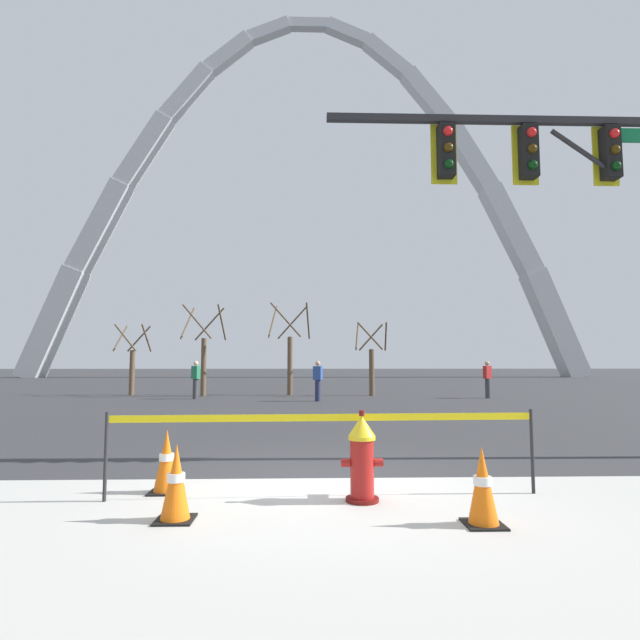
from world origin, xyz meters
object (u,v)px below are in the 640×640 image
Objects in this scene: monument_arch at (308,209)px; traffic_signal_gantry at (592,198)px; pedestrian_standing_center at (488,379)px; traffic_cone_by_hydrant at (176,483)px; traffic_cone_mid_sidewalk at (483,487)px; traffic_cone_curb_edge at (166,462)px; pedestrian_walking_right at (318,380)px; pedestrian_walking_left at (196,379)px; fire_hydrant at (362,458)px.

traffic_signal_gantry is at bearing -84.09° from monument_arch.
pedestrian_standing_center is at bearing 77.15° from traffic_signal_gantry.
monument_arch is at bearing 88.24° from traffic_cone_by_hydrant.
traffic_cone_mid_sidewalk is 5.99m from traffic_signal_gantry.
pedestrian_walking_right is at bearing 81.31° from traffic_cone_curb_edge.
monument_arch is 37.35× the size of pedestrian_walking_left.
traffic_cone_curb_edge is 0.46× the size of pedestrian_standing_center.
pedestrian_walking_right is (5.12, -1.41, 0.00)m from pedestrian_walking_left.
monument_arch is at bearing 95.91° from traffic_signal_gantry.
pedestrian_walking_right is at bearing -15.40° from pedestrian_walking_left.
pedestrian_walking_right is at bearing -168.55° from pedestrian_standing_center.
fire_hydrant is 1.36× the size of traffic_cone_mid_sidewalk.
traffic_cone_curb_edge is (-3.28, 1.27, 0.00)m from traffic_cone_mid_sidewalk.
fire_hydrant is 1.97m from traffic_cone_by_hydrant.
monument_arch reaches higher than pedestrian_walking_left.
traffic_cone_by_hydrant is at bearing -153.21° from traffic_signal_gantry.
pedestrian_walking_left is (-3.38, 16.31, 0.46)m from traffic_cone_by_hydrant.
traffic_cone_by_hydrant is 1.00× the size of traffic_cone_curb_edge.
fire_hydrant is 14.28m from pedestrian_walking_right.
monument_arch is at bearing 90.50° from fire_hydrant.
pedestrian_walking_left is 5.31m from pedestrian_walking_right.
pedestrian_standing_center is at bearing 11.45° from pedestrian_walking_right.
pedestrian_standing_center is at bearing 65.40° from fire_hydrant.
traffic_signal_gantry is 0.11× the size of monument_arch.
pedestrian_walking_left is at bearing -98.85° from monument_arch.
monument_arch is 37.35× the size of pedestrian_standing_center.
traffic_cone_curb_edge is 15.56m from pedestrian_walking_left.
monument_arch reaches higher than traffic_cone_mid_sidewalk.
pedestrian_walking_right reaches higher than fire_hydrant.
fire_hydrant is at bearing -10.66° from traffic_cone_curb_edge.
pedestrian_standing_center is at bearing 69.59° from traffic_cone_mid_sidewalk.
traffic_signal_gantry reaches higher than pedestrian_walking_left.
traffic_cone_mid_sidewalk and traffic_cone_curb_edge have the same top height.
traffic_cone_curb_edge is at bearing -98.69° from pedestrian_walking_right.
traffic_cone_by_hydrant is 1.00× the size of traffic_cone_mid_sidewalk.
pedestrian_walking_right reaches higher than traffic_cone_curb_edge.
pedestrian_walking_left is at bearing 110.81° from traffic_cone_mid_sidewalk.
traffic_cone_curb_edge is 18.03m from pedestrian_standing_center.
monument_arch reaches higher than traffic_cone_curb_edge.
traffic_cone_mid_sidewalk is 17.69m from pedestrian_walking_left.
traffic_signal_gantry reaches higher than traffic_cone_mid_sidewalk.
monument_arch reaches higher than pedestrian_walking_right.
traffic_signal_gantry is at bearing 46.18° from traffic_cone_mid_sidewalk.
traffic_cone_mid_sidewalk is 50.76m from monument_arch.
pedestrian_walking_right is at bearing -89.50° from monument_arch.
traffic_cone_by_hydrant is at bearing -161.50° from fire_hydrant.
pedestrian_walking_left is at bearing -179.64° from pedestrian_standing_center.
traffic_signal_gantry reaches higher than traffic_cone_curb_edge.
traffic_cone_mid_sidewalk is at bearing -133.82° from traffic_signal_gantry.
traffic_cone_by_hydrant is 0.46× the size of pedestrian_walking_right.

